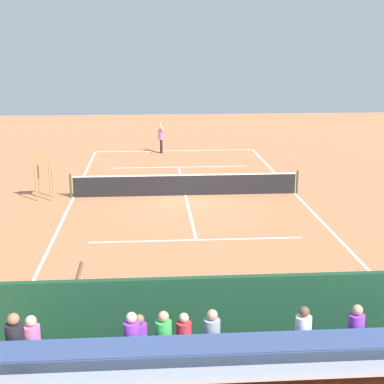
{
  "coord_description": "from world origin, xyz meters",
  "views": [
    {
      "loc": [
        1.53,
        24.96,
        6.7
      ],
      "look_at": [
        0.0,
        4.0,
        1.2
      ],
      "focal_mm": 53.72,
      "sensor_mm": 36.0,
      "label": 1
    }
  ],
  "objects_px": {
    "umpire_chair": "(43,170)",
    "tennis_ball_near": "(143,162)",
    "tennis_racket": "(150,152)",
    "courtside_bench": "(296,321)",
    "equipment_bag": "(215,341)",
    "bleacher_stand": "(229,356)",
    "line_judge": "(82,303)",
    "tennis_player": "(161,137)",
    "tennis_ball_far": "(132,157)",
    "tennis_net": "(186,185)"
  },
  "relations": [
    {
      "from": "bleacher_stand",
      "to": "line_judge",
      "type": "xyz_separation_m",
      "value": [
        3.02,
        -2.42,
        0.05
      ]
    },
    {
      "from": "bleacher_stand",
      "to": "tennis_racket",
      "type": "bearing_deg",
      "value": -86.72
    },
    {
      "from": "tennis_net",
      "to": "equipment_bag",
      "type": "xyz_separation_m",
      "value": [
        0.17,
        13.4,
        -0.32
      ]
    },
    {
      "from": "umpire_chair",
      "to": "tennis_ball_near",
      "type": "relative_size",
      "value": 32.42
    },
    {
      "from": "umpire_chair",
      "to": "tennis_racket",
      "type": "xyz_separation_m",
      "value": [
        -4.59,
        -10.86,
        -1.3
      ]
    },
    {
      "from": "bleacher_stand",
      "to": "tennis_racket",
      "type": "distance_m",
      "value": 26.03
    },
    {
      "from": "tennis_player",
      "to": "tennis_ball_far",
      "type": "height_order",
      "value": "tennis_player"
    },
    {
      "from": "equipment_bag",
      "to": "tennis_racket",
      "type": "bearing_deg",
      "value": -86.56
    },
    {
      "from": "tennis_net",
      "to": "bleacher_stand",
      "type": "bearing_deg",
      "value": 89.55
    },
    {
      "from": "tennis_player",
      "to": "tennis_racket",
      "type": "distance_m",
      "value": 1.27
    },
    {
      "from": "line_judge",
      "to": "tennis_ball_far",
      "type": "bearing_deg",
      "value": -91.21
    },
    {
      "from": "tennis_ball_near",
      "to": "tennis_player",
      "type": "bearing_deg",
      "value": -111.23
    },
    {
      "from": "courtside_bench",
      "to": "equipment_bag",
      "type": "height_order",
      "value": "courtside_bench"
    },
    {
      "from": "umpire_chair",
      "to": "tennis_ball_far",
      "type": "bearing_deg",
      "value": -111.08
    },
    {
      "from": "umpire_chair",
      "to": "tennis_ball_far",
      "type": "height_order",
      "value": "umpire_chair"
    },
    {
      "from": "tennis_player",
      "to": "equipment_bag",
      "type": "bearing_deg",
      "value": 91.7
    },
    {
      "from": "equipment_bag",
      "to": "tennis_racket",
      "type": "height_order",
      "value": "equipment_bag"
    },
    {
      "from": "line_judge",
      "to": "bleacher_stand",
      "type": "bearing_deg",
      "value": 141.36
    },
    {
      "from": "umpire_chair",
      "to": "tennis_player",
      "type": "bearing_deg",
      "value": -116.72
    },
    {
      "from": "umpire_chair",
      "to": "tennis_ball_near",
      "type": "bearing_deg",
      "value": -118.58
    },
    {
      "from": "umpire_chair",
      "to": "tennis_racket",
      "type": "height_order",
      "value": "umpire_chair"
    },
    {
      "from": "umpire_chair",
      "to": "equipment_bag",
      "type": "distance_m",
      "value": 14.52
    },
    {
      "from": "umpire_chair",
      "to": "line_judge",
      "type": "xyz_separation_m",
      "value": [
        -3.06,
        12.69,
        -0.3
      ]
    },
    {
      "from": "tennis_racket",
      "to": "tennis_ball_near",
      "type": "height_order",
      "value": "tennis_ball_near"
    },
    {
      "from": "tennis_net",
      "to": "tennis_player",
      "type": "relative_size",
      "value": 5.35
    },
    {
      "from": "tennis_net",
      "to": "equipment_bag",
      "type": "distance_m",
      "value": 13.4
    },
    {
      "from": "equipment_bag",
      "to": "courtside_bench",
      "type": "bearing_deg",
      "value": -176.08
    },
    {
      "from": "tennis_player",
      "to": "tennis_ball_far",
      "type": "relative_size",
      "value": 29.18
    },
    {
      "from": "bleacher_stand",
      "to": "tennis_racket",
      "type": "relative_size",
      "value": 15.49
    },
    {
      "from": "bleacher_stand",
      "to": "tennis_player",
      "type": "distance_m",
      "value": 25.71
    },
    {
      "from": "courtside_bench",
      "to": "equipment_bag",
      "type": "xyz_separation_m",
      "value": [
        1.87,
        0.13,
        -0.38
      ]
    },
    {
      "from": "tennis_ball_far",
      "to": "line_judge",
      "type": "distance_m",
      "value": 21.84
    },
    {
      "from": "tennis_racket",
      "to": "equipment_bag",
      "type": "bearing_deg",
      "value": 93.44
    },
    {
      "from": "line_judge",
      "to": "tennis_player",
      "type": "bearing_deg",
      "value": -95.57
    },
    {
      "from": "tennis_player",
      "to": "line_judge",
      "type": "relative_size",
      "value": 1.0
    },
    {
      "from": "umpire_chair",
      "to": "equipment_bag",
      "type": "relative_size",
      "value": 2.38
    },
    {
      "from": "tennis_ball_near",
      "to": "tennis_racket",
      "type": "bearing_deg",
      "value": -96.55
    },
    {
      "from": "courtside_bench",
      "to": "equipment_bag",
      "type": "relative_size",
      "value": 2.0
    },
    {
      "from": "tennis_racket",
      "to": "tennis_ball_far",
      "type": "relative_size",
      "value": 8.86
    },
    {
      "from": "umpire_chair",
      "to": "line_judge",
      "type": "height_order",
      "value": "umpire_chair"
    },
    {
      "from": "tennis_racket",
      "to": "tennis_ball_near",
      "type": "distance_m",
      "value": 3.11
    },
    {
      "from": "tennis_player",
      "to": "tennis_ball_near",
      "type": "distance_m",
      "value": 3.18
    },
    {
      "from": "tennis_ball_near",
      "to": "tennis_ball_far",
      "type": "bearing_deg",
      "value": -61.96
    },
    {
      "from": "equipment_bag",
      "to": "tennis_player",
      "type": "height_order",
      "value": "tennis_player"
    },
    {
      "from": "tennis_racket",
      "to": "tennis_ball_far",
      "type": "bearing_deg",
      "value": 58.37
    },
    {
      "from": "tennis_ball_far",
      "to": "umpire_chair",
      "type": "bearing_deg",
      "value": 68.92
    },
    {
      "from": "bleacher_stand",
      "to": "umpire_chair",
      "type": "bearing_deg",
      "value": -68.08
    },
    {
      "from": "tennis_net",
      "to": "tennis_player",
      "type": "bearing_deg",
      "value": -85.18
    },
    {
      "from": "equipment_bag",
      "to": "tennis_racket",
      "type": "distance_m",
      "value": 24.06
    },
    {
      "from": "tennis_player",
      "to": "courtside_bench",
      "type": "bearing_deg",
      "value": 96.23
    }
  ]
}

